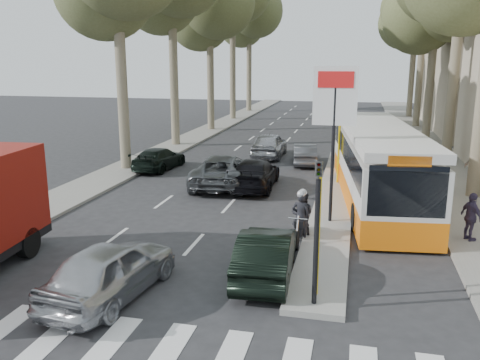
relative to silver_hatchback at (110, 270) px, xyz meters
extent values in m
plane|color=#28282B|center=(1.76, 2.00, -0.73)|extent=(120.00, 120.00, 0.00)
cube|color=gray|center=(10.36, 27.00, -0.67)|extent=(3.20, 70.00, 0.12)
cube|color=gray|center=(-6.24, 30.00, -0.67)|extent=(2.40, 64.00, 0.12)
cube|color=gray|center=(5.01, 13.00, -0.65)|extent=(1.50, 26.00, 0.16)
cylinder|color=yellow|center=(5.01, 1.00, 1.02)|extent=(0.10, 0.10, 3.50)
cylinder|color=yellow|center=(5.01, 7.00, 1.02)|extent=(0.10, 0.10, 3.50)
cylinder|color=yellow|center=(5.01, 13.00, 1.02)|extent=(0.10, 0.10, 3.50)
cylinder|color=black|center=(5.01, 7.00, 1.87)|extent=(0.12, 0.12, 5.20)
cube|color=white|center=(5.01, 7.00, 3.87)|extent=(1.50, 0.10, 2.00)
cube|color=red|center=(5.01, 6.94, 4.42)|extent=(1.20, 0.02, 0.55)
cylinder|color=black|center=(5.01, 0.50, 0.87)|extent=(0.12, 0.12, 3.20)
imported|color=black|center=(5.01, 0.50, 2.37)|extent=(0.16, 0.41, 1.00)
cylinder|color=#6B604C|center=(-6.24, 14.00, 3.47)|extent=(0.56, 0.56, 8.40)
cylinder|color=#6B604C|center=(-6.34, 22.00, 3.75)|extent=(0.56, 0.56, 8.96)
cylinder|color=#6B604C|center=(-6.14, 30.00, 3.33)|extent=(0.56, 0.56, 8.12)
sphere|color=#4E532F|center=(-7.14, 30.60, 8.26)|extent=(5.20, 5.20, 5.20)
sphere|color=#4E532F|center=(-5.24, 29.20, 9.42)|extent=(5.80, 5.80, 5.80)
cylinder|color=#6B604C|center=(-6.24, 38.00, 4.03)|extent=(0.56, 0.56, 9.52)
sphere|color=#4E532F|center=(-7.24, 38.60, 9.81)|extent=(5.20, 5.20, 5.20)
cylinder|color=#6B604C|center=(-6.34, 46.00, 3.61)|extent=(0.56, 0.56, 8.68)
sphere|color=#4E532F|center=(-7.34, 46.60, 8.88)|extent=(5.20, 5.20, 5.20)
sphere|color=#4E532F|center=(-5.44, 45.20, 10.12)|extent=(5.80, 5.80, 5.80)
sphere|color=#4E532F|center=(-6.14, 47.10, 11.36)|extent=(4.80, 4.80, 4.80)
cylinder|color=#6B604C|center=(10.86, 20.00, 3.89)|extent=(0.56, 0.56, 9.24)
cylinder|color=#6B604C|center=(10.66, 28.00, 3.19)|extent=(0.56, 0.56, 7.84)
sphere|color=#4E532F|center=(9.66, 28.60, 7.95)|extent=(5.20, 5.20, 5.20)
cylinder|color=#6B604C|center=(10.76, 36.00, 3.75)|extent=(0.56, 0.56, 8.96)
sphere|color=#4E532F|center=(9.76, 36.60, 9.19)|extent=(5.20, 5.20, 5.20)
cylinder|color=#6B604C|center=(10.86, 44.00, 3.47)|extent=(0.56, 0.56, 8.40)
sphere|color=#4E532F|center=(9.86, 44.60, 8.57)|extent=(5.20, 5.20, 5.20)
sphere|color=#4E532F|center=(11.76, 43.20, 9.77)|extent=(5.80, 5.80, 5.80)
imported|color=#A9ACB2|center=(0.00, 0.00, 0.00)|extent=(2.26, 4.47, 1.46)
imported|color=black|center=(3.56, 2.10, -0.06)|extent=(1.66, 4.12, 1.33)
imported|color=#4F5357|center=(-0.24, 11.78, 0.00)|extent=(2.85, 5.45, 1.47)
imported|color=black|center=(1.29, 11.65, -0.05)|extent=(2.04, 4.72, 1.35)
imported|color=#9A9CA2|center=(0.63, 19.34, 0.02)|extent=(1.79, 4.41, 1.50)
imported|color=#4D4F55|center=(2.98, 17.64, -0.14)|extent=(1.70, 3.70, 1.17)
imported|color=black|center=(-4.54, 14.49, -0.14)|extent=(1.98, 4.20, 1.18)
cylinder|color=black|center=(-3.66, 1.85, -0.27)|extent=(0.38, 0.95, 0.93)
cube|color=orange|center=(6.68, 10.55, -0.16)|extent=(3.93, 12.23, 0.94)
cube|color=silver|center=(6.68, 10.55, 1.10)|extent=(3.93, 12.23, 1.57)
cube|color=black|center=(6.68, 10.55, 1.41)|extent=(3.89, 11.76, 0.89)
cube|color=silver|center=(6.68, 10.55, 2.25)|extent=(3.93, 12.23, 0.31)
cube|color=black|center=(7.34, 4.61, 1.25)|extent=(2.29, 0.31, 1.57)
cube|color=orange|center=(7.34, 4.61, 2.17)|extent=(1.25, 0.20, 0.33)
cylinder|color=black|center=(5.92, 6.59, -0.26)|extent=(0.40, 1.03, 1.00)
cylinder|color=black|center=(8.28, 6.86, -0.26)|extent=(0.40, 1.03, 1.00)
cylinder|color=black|center=(5.10, 14.00, -0.26)|extent=(0.40, 1.03, 1.00)
cylinder|color=black|center=(7.46, 14.26, -0.26)|extent=(0.40, 1.03, 1.00)
cylinder|color=black|center=(4.13, 4.28, -0.42)|extent=(0.12, 0.62, 0.62)
cylinder|color=black|center=(4.18, 5.72, -0.42)|extent=(0.12, 0.62, 0.62)
cylinder|color=silver|center=(4.13, 4.35, -0.06)|extent=(0.07, 0.39, 0.77)
cube|color=black|center=(4.16, 5.05, -0.30)|extent=(0.24, 0.73, 0.29)
cube|color=black|center=(4.15, 4.86, -0.04)|extent=(0.30, 0.44, 0.21)
cube|color=black|center=(4.17, 5.34, -0.10)|extent=(0.29, 0.63, 0.12)
cylinder|color=silver|center=(4.13, 4.40, 0.25)|extent=(0.60, 0.06, 0.04)
imported|color=black|center=(4.16, 5.05, 0.12)|extent=(0.60, 0.41, 1.61)
imported|color=black|center=(4.17, 5.43, 0.07)|extent=(0.75, 0.44, 1.51)
sphere|color=#B2B2B7|center=(4.16, 5.00, 0.88)|extent=(0.27, 0.27, 0.27)
sphere|color=#B2B2B7|center=(4.17, 5.40, 0.83)|extent=(0.27, 0.27, 0.27)
imported|color=#40354F|center=(9.50, 6.09, 0.18)|extent=(0.83, 1.03, 1.57)
imported|color=#6F5F53|center=(11.52, 15.54, 0.31)|extent=(1.30, 1.04, 1.85)
camera|label=1|loc=(5.80, -10.69, 5.10)|focal=38.00mm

